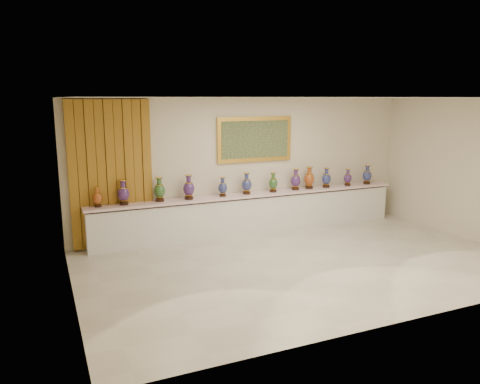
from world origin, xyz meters
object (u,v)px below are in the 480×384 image
object	(u,v)px
vase_0	(97,198)
vase_2	(160,191)
vase_1	(123,194)
counter	(252,213)

from	to	relation	value
vase_0	vase_2	bearing A→B (deg)	1.17
vase_1	vase_2	distance (m)	0.74
vase_2	vase_1	bearing A→B (deg)	-177.92
vase_0	vase_2	size ratio (longest dim) A/B	0.78
vase_0	vase_1	bearing A→B (deg)	-0.17
counter	vase_1	distance (m)	2.92
counter	vase_1	xyz separation A→B (m)	(-2.84, -0.01, 0.69)
counter	vase_0	world-z (taller)	vase_0
counter	vase_0	size ratio (longest dim) A/B	18.58
vase_1	vase_2	world-z (taller)	vase_1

